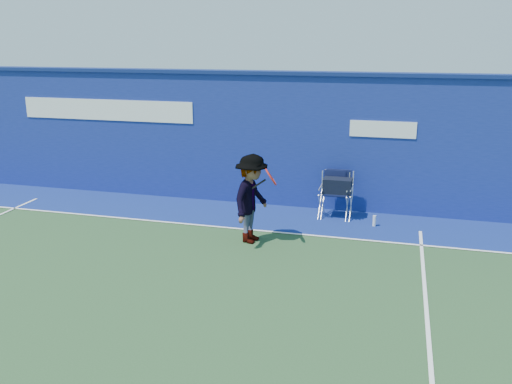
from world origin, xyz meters
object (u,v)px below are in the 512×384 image
(tennis_player, at_px, (252,199))
(directors_chair_right, at_px, (337,199))
(directors_chair_left, at_px, (334,202))
(water_bottle, at_px, (374,221))

(tennis_player, bearing_deg, directors_chair_right, 53.05)
(directors_chair_right, height_order, tennis_player, tennis_player)
(directors_chair_left, distance_m, water_bottle, 1.02)
(directors_chair_right, relative_size, tennis_player, 0.60)
(directors_chair_right, bearing_deg, directors_chair_left, 161.56)
(directors_chair_right, distance_m, water_bottle, 0.97)
(directors_chair_left, relative_size, directors_chair_right, 0.98)
(water_bottle, relative_size, tennis_player, 0.14)
(directors_chair_left, xyz_separation_m, water_bottle, (0.91, -0.42, -0.21))
(directors_chair_right, bearing_deg, water_bottle, -25.38)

